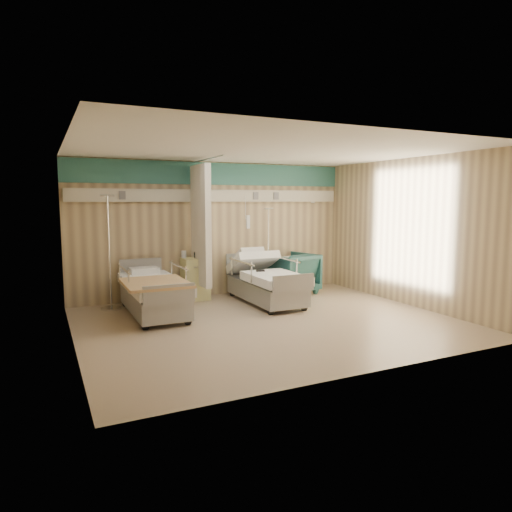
# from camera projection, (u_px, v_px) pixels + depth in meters

# --- Properties ---
(ground) EXTENTS (6.00, 5.00, 0.00)m
(ground) POSITION_uv_depth(u_px,v_px,m) (269.00, 322.00, 7.54)
(ground) COLOR gray
(ground) RESTS_ON ground
(room_walls) EXTENTS (6.04, 5.04, 2.82)m
(room_walls) POSITION_uv_depth(u_px,v_px,m) (260.00, 209.00, 7.53)
(room_walls) COLOR tan
(room_walls) RESTS_ON ground
(bed_right) EXTENTS (1.00, 2.16, 0.63)m
(bed_right) POSITION_uv_depth(u_px,v_px,m) (266.00, 287.00, 8.93)
(bed_right) COLOR white
(bed_right) RESTS_ON ground
(bed_left) EXTENTS (1.00, 2.16, 0.63)m
(bed_left) POSITION_uv_depth(u_px,v_px,m) (154.00, 297.00, 7.99)
(bed_left) COLOR white
(bed_left) RESTS_ON ground
(bedside_cabinet) EXTENTS (0.50, 0.48, 0.85)m
(bedside_cabinet) POSITION_uv_depth(u_px,v_px,m) (195.00, 279.00, 9.23)
(bedside_cabinet) COLOR #CAC97E
(bedside_cabinet) RESTS_ON ground
(visitor_armchair) EXTENTS (1.14, 1.16, 0.88)m
(visitor_armchair) POSITION_uv_depth(u_px,v_px,m) (291.00, 273.00, 9.84)
(visitor_armchair) COLOR #1D4A48
(visitor_armchair) RESTS_ON ground
(waffle_blanket) EXTENTS (0.79, 0.73, 0.08)m
(waffle_blanket) POSITION_uv_depth(u_px,v_px,m) (293.00, 251.00, 9.75)
(waffle_blanket) COLOR silver
(waffle_blanket) RESTS_ON visitor_armchair
(iv_stand_right) EXTENTS (0.33, 0.33, 1.84)m
(iv_stand_right) POSITION_uv_depth(u_px,v_px,m) (268.00, 275.00, 9.92)
(iv_stand_right) COLOR silver
(iv_stand_right) RESTS_ON ground
(iv_stand_left) EXTENTS (0.38, 0.38, 2.10)m
(iv_stand_left) POSITION_uv_depth(u_px,v_px,m) (111.00, 286.00, 8.39)
(iv_stand_left) COLOR silver
(iv_stand_left) RESTS_ON ground
(call_remote) EXTENTS (0.17, 0.10, 0.04)m
(call_remote) POSITION_uv_depth(u_px,v_px,m) (260.00, 271.00, 8.84)
(call_remote) COLOR black
(call_remote) RESTS_ON bed_right
(tan_blanket) EXTENTS (1.03, 1.28, 0.04)m
(tan_blanket) POSITION_uv_depth(u_px,v_px,m) (155.00, 283.00, 7.50)
(tan_blanket) COLOR tan
(tan_blanket) RESTS_ON bed_left
(toiletry_bag) EXTENTS (0.26, 0.21, 0.12)m
(toiletry_bag) POSITION_uv_depth(u_px,v_px,m) (200.00, 255.00, 9.21)
(toiletry_bag) COLOR black
(toiletry_bag) RESTS_ON bedside_cabinet
(white_cup) EXTENTS (0.12, 0.12, 0.14)m
(white_cup) POSITION_uv_depth(u_px,v_px,m) (184.00, 254.00, 9.19)
(white_cup) COLOR white
(white_cup) RESTS_ON bedside_cabinet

